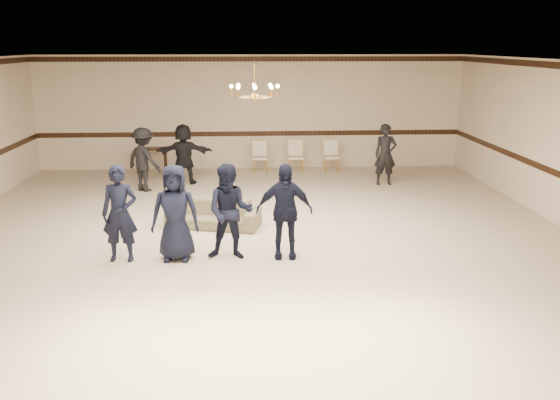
% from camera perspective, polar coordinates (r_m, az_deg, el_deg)
% --- Properties ---
extents(room, '(12.01, 14.01, 3.21)m').
position_cam_1_polar(room, '(10.18, -2.27, 3.94)').
color(room, beige).
rests_on(room, ground).
extents(chair_rail, '(12.00, 0.02, 0.14)m').
position_cam_1_polar(chair_rail, '(17.17, -2.76, 6.34)').
color(chair_rail, black).
rests_on(chair_rail, wall_back).
extents(crown_molding, '(12.00, 0.02, 0.14)m').
position_cam_1_polar(crown_molding, '(16.99, -2.85, 13.30)').
color(crown_molding, black).
rests_on(crown_molding, wall_back).
extents(chandelier, '(0.94, 0.94, 0.89)m').
position_cam_1_polar(chandelier, '(11.02, -2.45, 11.45)').
color(chandelier, '#B7833A').
rests_on(chandelier, ceiling).
extents(boy_a, '(0.61, 0.42, 1.61)m').
position_cam_1_polar(boy_a, '(10.11, -15.05, -1.28)').
color(boy_a, black).
rests_on(boy_a, floor).
extents(boy_b, '(0.81, 0.54, 1.61)m').
position_cam_1_polar(boy_b, '(9.97, -9.97, -1.22)').
color(boy_b, black).
rests_on(boy_b, floor).
extents(boy_c, '(0.85, 0.69, 1.61)m').
position_cam_1_polar(boy_c, '(9.90, -4.79, -1.14)').
color(boy_c, black).
rests_on(boy_c, floor).
extents(boy_d, '(0.96, 0.42, 1.61)m').
position_cam_1_polar(boy_d, '(9.92, 0.41, -1.06)').
color(boy_d, black).
rests_on(boy_d, floor).
extents(settee, '(1.92, 1.13, 0.53)m').
position_cam_1_polar(settee, '(11.79, -6.38, -1.32)').
color(settee, '#7A6F51').
rests_on(settee, floor).
extents(adult_left, '(1.15, 1.06, 1.55)m').
position_cam_1_polar(adult_left, '(14.86, -12.87, 3.78)').
color(adult_left, black).
rests_on(adult_left, floor).
extents(adult_mid, '(1.44, 0.47, 1.55)m').
position_cam_1_polar(adult_mid, '(15.42, -9.16, 4.36)').
color(adult_mid, black).
rests_on(adult_mid, floor).
extents(adult_right, '(0.57, 0.39, 1.55)m').
position_cam_1_polar(adult_right, '(15.37, 10.02, 4.29)').
color(adult_right, black).
rests_on(adult_right, floor).
extents(banquet_chair_left, '(0.46, 0.46, 0.89)m').
position_cam_1_polar(banquet_chair_left, '(16.58, -1.92, 4.10)').
color(banquet_chair_left, beige).
rests_on(banquet_chair_left, floor).
extents(banquet_chair_mid, '(0.46, 0.46, 0.89)m').
position_cam_1_polar(banquet_chair_mid, '(16.64, 1.53, 4.14)').
color(banquet_chair_mid, beige).
rests_on(banquet_chair_mid, floor).
extents(banquet_chair_right, '(0.44, 0.44, 0.89)m').
position_cam_1_polar(banquet_chair_right, '(16.76, 4.95, 4.16)').
color(banquet_chair_right, beige).
rests_on(banquet_chair_right, floor).
extents(console_table, '(0.87, 0.44, 0.71)m').
position_cam_1_polar(console_table, '(16.99, -12.13, 3.72)').
color(console_table, black).
rests_on(console_table, floor).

